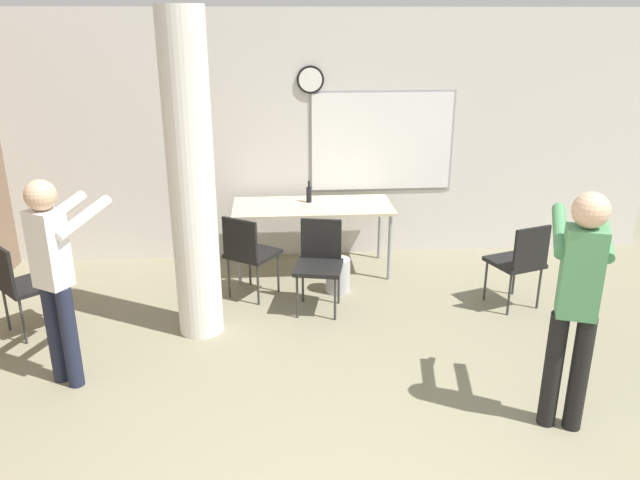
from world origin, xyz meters
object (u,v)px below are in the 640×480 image
Objects in this scene: chair_table_front at (319,259)px; chair_table_left at (249,250)px; person_watching_back at (55,268)px; person_playing_side at (577,294)px; chair_mid_room at (520,259)px; chair_by_left_wall at (21,281)px; bottle_on_table at (309,194)px; folding_table at (313,209)px.

chair_table_front is 0.75m from chair_table_left.
person_watching_back is (-2.05, -1.15, 0.45)m from chair_table_front.
person_playing_side reaches higher than person_watching_back.
person_playing_side is at bearing -101.89° from chair_mid_room.
person_playing_side is at bearing -21.61° from chair_by_left_wall.
person_playing_side is at bearing -62.70° from bottle_on_table.
chair_table_front is 0.53× the size of person_watching_back.
bottle_on_table is at bearing 47.70° from person_watching_back.
folding_table is 1.06× the size of person_watching_back.
person_watching_back is (-2.05, -2.10, 0.24)m from folding_table.
folding_table is 1.98× the size of chair_by_left_wall.
bottle_on_table is at bearing 148.12° from chair_mid_room.
chair_mid_room and chair_by_left_wall have the same top height.
chair_table_left is at bearing -136.59° from folding_table.
person_watching_back is 3.68m from person_playing_side.
person_watching_back reaches higher than chair_by_left_wall.
folding_table is 3.32m from person_playing_side.
person_playing_side is (1.54, -2.92, 0.28)m from folding_table.
folding_table is 1.98× the size of chair_table_front.
chair_by_left_wall is (-2.66, -0.32, 0.00)m from chair_table_front.
person_playing_side reaches higher than folding_table.
person_watching_back is (-1.36, -1.45, 0.45)m from chair_table_left.
bottle_on_table reaches higher than chair_table_left.
person_watching_back reaches higher than chair_table_left.
chair_table_front is 1.00× the size of chair_table_left.
chair_table_front is at bearing 6.76° from chair_by_left_wall.
folding_table is at bearing 43.41° from chair_table_left.
chair_table_front reaches higher than folding_table.
chair_by_left_wall reaches higher than folding_table.
person_playing_side reaches higher than chair_by_left_wall.
chair_by_left_wall is at bearing -177.97° from chair_mid_room.
person_playing_side is at bearing -52.14° from chair_table_front.
bottle_on_table is 0.15× the size of person_watching_back.
chair_by_left_wall is 0.51× the size of person_playing_side.
chair_mid_room is 1.00× the size of chair_by_left_wall.
bottle_on_table is 0.28× the size of chair_by_left_wall.
bottle_on_table is 0.14× the size of person_playing_side.
person_playing_side is (2.23, -2.27, 0.49)m from chair_table_left.
person_watching_back is at bearing -134.35° from folding_table.
person_playing_side is (1.57, -3.04, 0.14)m from bottle_on_table.
person_watching_back reaches higher than chair_table_front.
chair_table_front is 0.51× the size of person_playing_side.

